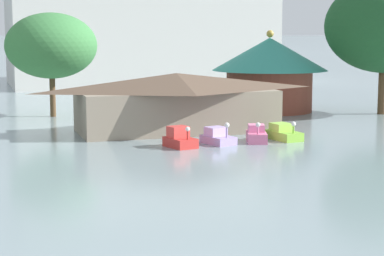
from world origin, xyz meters
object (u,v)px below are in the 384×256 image
object	(u,v)px
pedal_boat_red	(180,139)
pedal_boat_lavender	(218,137)
boathouse	(176,101)
background_building_block	(138,12)
green_roof_pavilion	(270,69)
shoreline_tree_mid	(51,46)
pedal_boat_pink	(256,135)
pedal_boat_lime	(283,133)

from	to	relation	value
pedal_boat_red	pedal_boat_lavender	distance (m)	2.89
pedal_boat_red	boathouse	distance (m)	7.40
boathouse	background_building_block	bearing A→B (deg)	79.87
pedal_boat_lavender	green_roof_pavilion	bearing A→B (deg)	129.44
pedal_boat_red	pedal_boat_lavender	bearing A→B (deg)	84.80
pedal_boat_lavender	shoreline_tree_mid	world-z (taller)	shoreline_tree_mid
pedal_boat_pink	pedal_boat_red	bearing A→B (deg)	-67.38
pedal_boat_pink	pedal_boat_lavender	bearing A→B (deg)	-72.50
pedal_boat_lavender	shoreline_tree_mid	distance (m)	21.52
pedal_boat_red	shoreline_tree_mid	xyz separation A→B (m)	(-6.10, 19.15, 5.79)
pedal_boat_lime	green_roof_pavilion	size ratio (longest dim) A/B	0.28
boathouse	pedal_boat_pink	bearing A→B (deg)	-59.26
pedal_boat_red	green_roof_pavilion	bearing A→B (deg)	125.67
green_roof_pavilion	pedal_boat_red	bearing A→B (deg)	-129.71
pedal_boat_lime	boathouse	distance (m)	8.85
boathouse	green_roof_pavilion	world-z (taller)	green_roof_pavilion
shoreline_tree_mid	background_building_block	xyz separation A→B (m)	(16.51, 35.73, 3.99)
shoreline_tree_mid	pedal_boat_lime	bearing A→B (deg)	-52.65
pedal_boat_lavender	pedal_boat_lime	distance (m)	5.08
green_roof_pavilion	shoreline_tree_mid	world-z (taller)	shoreline_tree_mid
pedal_boat_red	pedal_boat_pink	xyz separation A→B (m)	(5.71, 0.43, -0.05)
pedal_boat_lavender	background_building_block	bearing A→B (deg)	155.81
shoreline_tree_mid	background_building_block	size ratio (longest dim) A/B	0.25
pedal_boat_lavender	background_building_block	world-z (taller)	background_building_block
pedal_boat_lime	boathouse	size ratio (longest dim) A/B	0.19
boathouse	green_roof_pavilion	xyz separation A→B (m)	(12.26, 10.06, 1.68)
pedal_boat_lime	pedal_boat_red	bearing A→B (deg)	-94.26
pedal_boat_red	background_building_block	distance (m)	56.71
boathouse	background_building_block	xyz separation A→B (m)	(8.56, 47.94, 7.97)
pedal_boat_lime	boathouse	xyz separation A→B (m)	(-6.07, 6.15, 1.89)
shoreline_tree_mid	background_building_block	world-z (taller)	background_building_block
pedal_boat_red	shoreline_tree_mid	world-z (taller)	shoreline_tree_mid
pedal_boat_pink	pedal_boat_lime	xyz separation A→B (m)	(2.20, 0.35, -0.03)
pedal_boat_lavender	green_roof_pavilion	xyz separation A→B (m)	(11.26, 16.52, 3.56)
pedal_boat_lavender	pedal_boat_lime	world-z (taller)	pedal_boat_lavender
pedal_boat_red	pedal_boat_lavender	world-z (taller)	pedal_boat_lavender
pedal_boat_pink	shoreline_tree_mid	world-z (taller)	shoreline_tree_mid
pedal_boat_red	pedal_boat_pink	world-z (taller)	pedal_boat_pink
pedal_boat_lavender	pedal_boat_pink	distance (m)	2.86
pedal_boat_pink	shoreline_tree_mid	xyz separation A→B (m)	(-11.81, 18.71, 5.85)
pedal_boat_pink	boathouse	world-z (taller)	boathouse
pedal_boat_lavender	boathouse	world-z (taller)	boathouse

